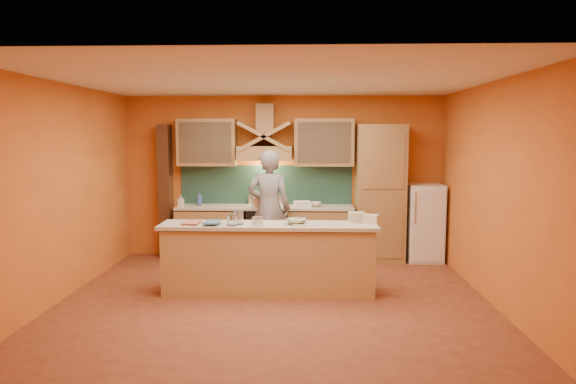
{
  "coord_description": "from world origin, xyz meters",
  "views": [
    {
      "loc": [
        0.4,
        -6.45,
        2.12
      ],
      "look_at": [
        0.14,
        0.9,
        1.31
      ],
      "focal_mm": 32.0,
      "sensor_mm": 36.0,
      "label": 1
    }
  ],
  "objects_px": {
    "fridge": "(424,223)",
    "stove": "(265,233)",
    "person": "(269,208)",
    "kitchen_scale": "(258,222)",
    "mixing_bowl": "(297,221)"
  },
  "relations": [
    {
      "from": "fridge",
      "to": "person",
      "type": "xyz_separation_m",
      "value": [
        -2.6,
        -0.48,
        0.3
      ]
    },
    {
      "from": "stove",
      "to": "fridge",
      "type": "xyz_separation_m",
      "value": [
        2.7,
        0.0,
        0.2
      ]
    },
    {
      "from": "stove",
      "to": "fridge",
      "type": "height_order",
      "value": "fridge"
    },
    {
      "from": "stove",
      "to": "kitchen_scale",
      "type": "distance_m",
      "value": 2.13
    },
    {
      "from": "kitchen_scale",
      "to": "mixing_bowl",
      "type": "xyz_separation_m",
      "value": [
        0.5,
        0.14,
        -0.01
      ]
    },
    {
      "from": "fridge",
      "to": "stove",
      "type": "bearing_deg",
      "value": 180.0
    },
    {
      "from": "stove",
      "to": "person",
      "type": "relative_size",
      "value": 0.47
    },
    {
      "from": "stove",
      "to": "person",
      "type": "bearing_deg",
      "value": -77.67
    },
    {
      "from": "stove",
      "to": "fridge",
      "type": "bearing_deg",
      "value": 0.0
    },
    {
      "from": "person",
      "to": "kitchen_scale",
      "type": "relative_size",
      "value": 15.79
    },
    {
      "from": "fridge",
      "to": "person",
      "type": "distance_m",
      "value": 2.66
    },
    {
      "from": "fridge",
      "to": "mixing_bowl",
      "type": "distance_m",
      "value": 2.88
    },
    {
      "from": "kitchen_scale",
      "to": "mixing_bowl",
      "type": "height_order",
      "value": "kitchen_scale"
    },
    {
      "from": "person",
      "to": "kitchen_scale",
      "type": "xyz_separation_m",
      "value": [
        -0.03,
        -1.58,
        0.05
      ]
    },
    {
      "from": "person",
      "to": "mixing_bowl",
      "type": "bearing_deg",
      "value": 111.58
    }
  ]
}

